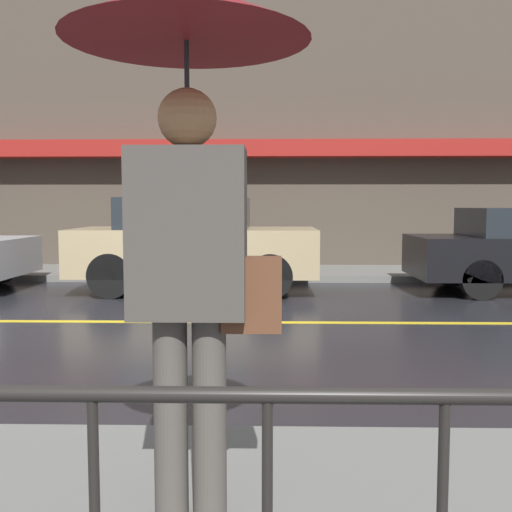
# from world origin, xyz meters

# --- Properties ---
(ground_plane) EXTENTS (80.00, 80.00, 0.00)m
(ground_plane) POSITION_xyz_m (0.00, 0.00, 0.00)
(ground_plane) COLOR black
(sidewalk_far) EXTENTS (28.00, 2.09, 0.12)m
(sidewalk_far) POSITION_xyz_m (0.00, 4.79, 0.06)
(sidewalk_far) COLOR slate
(sidewalk_far) RESTS_ON ground_plane
(lane_marking) EXTENTS (25.20, 0.12, 0.01)m
(lane_marking) POSITION_xyz_m (0.00, 0.00, 0.00)
(lane_marking) COLOR gold
(lane_marking) RESTS_ON ground_plane
(building_storefront) EXTENTS (28.00, 0.85, 6.26)m
(building_storefront) POSITION_xyz_m (0.00, 5.96, 3.10)
(building_storefront) COLOR #4C4238
(building_storefront) RESTS_ON ground_plane
(pedestrian) EXTENTS (0.97, 0.97, 2.15)m
(pedestrian) POSITION_xyz_m (1.37, -4.77, 1.75)
(pedestrian) COLOR #4C4742
(pedestrian) RESTS_ON sidewalk_near
(car_tan) EXTENTS (3.92, 1.71, 1.54)m
(car_tan) POSITION_xyz_m (0.45, 2.59, 0.79)
(car_tan) COLOR tan
(car_tan) RESTS_ON ground_plane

